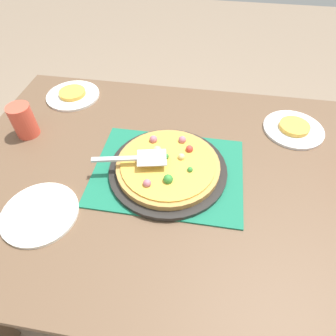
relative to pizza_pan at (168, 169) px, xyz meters
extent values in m
plane|color=#84705B|center=(0.00, 0.00, -0.76)|extent=(8.00, 8.00, 0.00)
cube|color=brown|center=(0.00, 0.00, -0.03)|extent=(1.40, 1.00, 0.03)
cube|color=brown|center=(-0.64, 0.44, -0.40)|extent=(0.07, 0.07, 0.72)
cube|color=brown|center=(0.64, 0.44, -0.40)|extent=(0.07, 0.07, 0.72)
cube|color=#196B4C|center=(0.00, 0.00, -0.01)|extent=(0.48, 0.36, 0.01)
cylinder|color=black|center=(0.00, 0.00, 0.00)|extent=(0.38, 0.38, 0.01)
cylinder|color=#B78442|center=(0.00, 0.00, 0.02)|extent=(0.33, 0.33, 0.02)
cylinder|color=gold|center=(0.00, 0.00, 0.03)|extent=(0.30, 0.30, 0.01)
sphere|color=#E5CC7F|center=(-0.04, 0.04, 0.04)|extent=(0.03, 0.03, 0.03)
sphere|color=#E5CC7F|center=(0.04, 0.03, 0.04)|extent=(0.02, 0.02, 0.02)
sphere|color=#338433|center=(-0.02, -0.01, 0.04)|extent=(0.02, 0.02, 0.02)
sphere|color=#B76675|center=(-0.05, -0.10, 0.04)|extent=(0.02, 0.02, 0.02)
sphere|color=#338433|center=(-0.01, 0.02, 0.04)|extent=(0.02, 0.02, 0.02)
sphere|color=red|center=(0.06, 0.07, 0.04)|extent=(0.02, 0.02, 0.02)
sphere|color=#B76675|center=(-0.06, 0.09, 0.04)|extent=(0.03, 0.03, 0.03)
sphere|color=#338433|center=(0.07, -0.02, 0.04)|extent=(0.02, 0.02, 0.02)
sphere|color=#338433|center=(0.01, -0.07, 0.04)|extent=(0.03, 0.03, 0.03)
sphere|color=#B76675|center=(0.03, 0.11, 0.04)|extent=(0.03, 0.03, 0.03)
cylinder|color=white|center=(-0.47, 0.36, -0.01)|extent=(0.22, 0.22, 0.01)
cylinder|color=white|center=(0.43, 0.28, -0.01)|extent=(0.22, 0.22, 0.01)
cylinder|color=white|center=(-0.34, -0.22, -0.01)|extent=(0.22, 0.22, 0.01)
cylinder|color=gold|center=(-0.47, 0.36, 0.01)|extent=(0.11, 0.11, 0.02)
cylinder|color=gold|center=(0.43, 0.28, 0.01)|extent=(0.11, 0.11, 0.02)
cylinder|color=#E04C38|center=(-0.54, 0.11, 0.05)|extent=(0.08, 0.08, 0.12)
cube|color=silver|center=(-0.05, -0.01, 0.06)|extent=(0.10, 0.09, 0.00)
cube|color=#B2B2B7|center=(-0.16, -0.03, 0.06)|extent=(0.14, 0.04, 0.01)
camera|label=1|loc=(0.10, -0.61, 0.69)|focal=30.76mm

